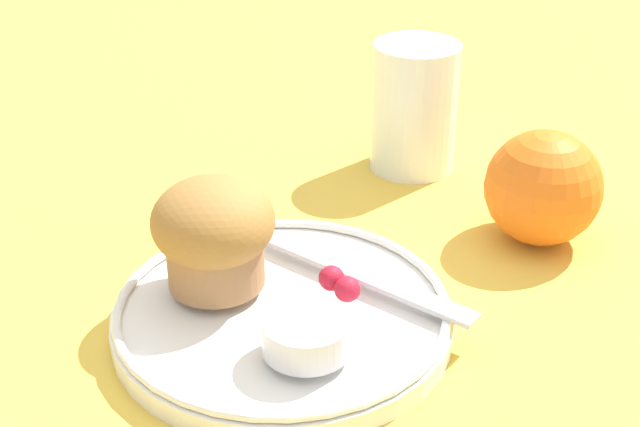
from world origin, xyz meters
TOP-DOWN VIEW (x-y plane):
  - ground_plane at (0.00, 0.00)m, footprint 3.00×3.00m
  - plate at (0.01, -0.02)m, footprint 0.21×0.21m
  - muffin at (-0.03, -0.04)m, footprint 0.08×0.08m
  - cream_ramekin at (0.06, -0.03)m, footprint 0.05×0.05m
  - berry_pair at (0.03, 0.01)m, footprint 0.03×0.02m
  - butter_knife at (0.02, 0.04)m, footprint 0.16×0.06m
  - orange_fruit at (0.04, 0.19)m, footprint 0.08×0.08m
  - juice_glass at (-0.10, 0.20)m, footprint 0.07×0.07m

SIDE VIEW (x-z plane):
  - ground_plane at x=0.00m, z-range 0.00..0.00m
  - plate at x=0.01m, z-range 0.00..0.02m
  - butter_knife at x=0.02m, z-range 0.02..0.02m
  - berry_pair at x=0.03m, z-range 0.02..0.04m
  - cream_ramekin at x=0.06m, z-range 0.02..0.04m
  - orange_fruit at x=0.04m, z-range 0.00..0.08m
  - juice_glass at x=-0.10m, z-range 0.00..0.11m
  - muffin at x=-0.03m, z-range 0.02..0.09m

